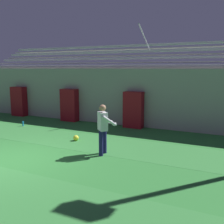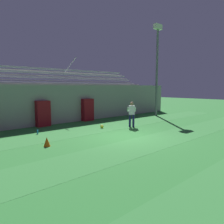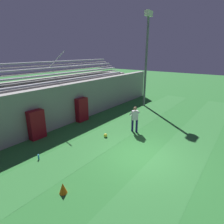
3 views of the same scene
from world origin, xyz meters
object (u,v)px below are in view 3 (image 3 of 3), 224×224
at_px(traffic_cone, 63,188).
at_px(water_bottle, 39,157).
at_px(padding_pillar_gate_right, 82,110).
at_px(soccer_ball, 105,135).
at_px(padding_pillar_gate_left, 37,125).
at_px(floodlight_pole, 147,49).
at_px(goalkeeper, 135,118).

relative_size(traffic_cone, water_bottle, 1.75).
bearing_deg(padding_pillar_gate_right, soccer_ball, -110.58).
height_order(padding_pillar_gate_left, padding_pillar_gate_right, same).
bearing_deg(floodlight_pole, soccer_ball, -169.61).
distance_m(floodlight_pole, traffic_cone, 13.65).
relative_size(padding_pillar_gate_right, floodlight_pole, 0.21).
bearing_deg(padding_pillar_gate_left, goalkeeper, -44.29).
relative_size(goalkeeper, traffic_cone, 3.98).
relative_size(padding_pillar_gate_left, padding_pillar_gate_right, 1.00).
bearing_deg(soccer_ball, padding_pillar_gate_right, 69.42).
relative_size(goalkeeper, soccer_ball, 7.59).
bearing_deg(water_bottle, padding_pillar_gate_right, 22.64).
bearing_deg(water_bottle, traffic_cone, -105.93).
relative_size(padding_pillar_gate_right, traffic_cone, 4.10).
relative_size(padding_pillar_gate_left, floodlight_pole, 0.21).
height_order(padding_pillar_gate_right, floodlight_pole, floodlight_pole).
relative_size(floodlight_pole, soccer_ball, 37.23).
bearing_deg(traffic_cone, soccer_ball, 20.09).
xyz_separation_m(floodlight_pole, traffic_cone, (-12.34, -3.10, -4.96)).
relative_size(floodlight_pole, goalkeeper, 4.90).
xyz_separation_m(padding_pillar_gate_left, water_bottle, (-1.33, -2.09, -0.74)).
height_order(traffic_cone, water_bottle, traffic_cone).
distance_m(floodlight_pole, soccer_ball, 9.34).
xyz_separation_m(soccer_ball, traffic_cone, (-4.61, -1.69, 0.10)).
xyz_separation_m(soccer_ball, water_bottle, (-3.82, 1.06, 0.01)).
distance_m(goalkeeper, traffic_cone, 6.43).
distance_m(padding_pillar_gate_left, water_bottle, 2.58).
xyz_separation_m(padding_pillar_gate_right, traffic_cone, (-5.79, -4.84, -0.65)).
bearing_deg(goalkeeper, padding_pillar_gate_left, 135.71).
height_order(padding_pillar_gate_right, soccer_ball, padding_pillar_gate_right).
distance_m(floodlight_pole, goalkeeper, 7.70).
distance_m(padding_pillar_gate_right, goalkeeper, 4.18).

